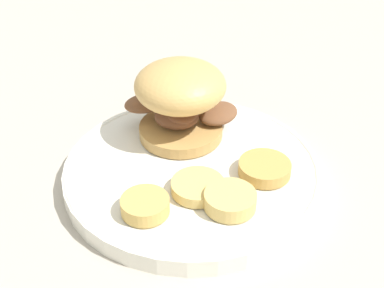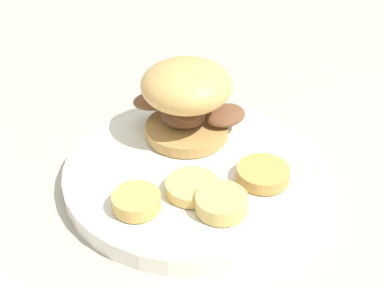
# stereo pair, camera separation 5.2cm
# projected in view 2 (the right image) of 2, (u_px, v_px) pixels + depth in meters

# --- Properties ---
(ground_plane) EXTENTS (4.00, 4.00, 0.00)m
(ground_plane) POSITION_uv_depth(u_px,v_px,m) (192.00, 180.00, 0.55)
(ground_plane) COLOR #B2A899
(dinner_plate) EXTENTS (0.26, 0.26, 0.02)m
(dinner_plate) POSITION_uv_depth(u_px,v_px,m) (192.00, 171.00, 0.54)
(dinner_plate) COLOR white
(dinner_plate) RESTS_ON ground_plane
(sandwich) EXTENTS (0.12, 0.11, 0.09)m
(sandwich) POSITION_uv_depth(u_px,v_px,m) (187.00, 97.00, 0.56)
(sandwich) COLOR tan
(sandwich) RESTS_ON dinner_plate
(potato_round_0) EXTENTS (0.05, 0.05, 0.01)m
(potato_round_0) POSITION_uv_depth(u_px,v_px,m) (192.00, 187.00, 0.50)
(potato_round_0) COLOR #DBB766
(potato_round_0) RESTS_ON dinner_plate
(potato_round_1) EXTENTS (0.05, 0.05, 0.01)m
(potato_round_1) POSITION_uv_depth(u_px,v_px,m) (222.00, 203.00, 0.48)
(potato_round_1) COLOR #DBB766
(potato_round_1) RESTS_ON dinner_plate
(potato_round_2) EXTENTS (0.05, 0.05, 0.01)m
(potato_round_2) POSITION_uv_depth(u_px,v_px,m) (263.00, 174.00, 0.52)
(potato_round_2) COLOR tan
(potato_round_2) RESTS_ON dinner_plate
(potato_round_3) EXTENTS (0.04, 0.04, 0.01)m
(potato_round_3) POSITION_uv_depth(u_px,v_px,m) (136.00, 201.00, 0.48)
(potato_round_3) COLOR tan
(potato_round_3) RESTS_ON dinner_plate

